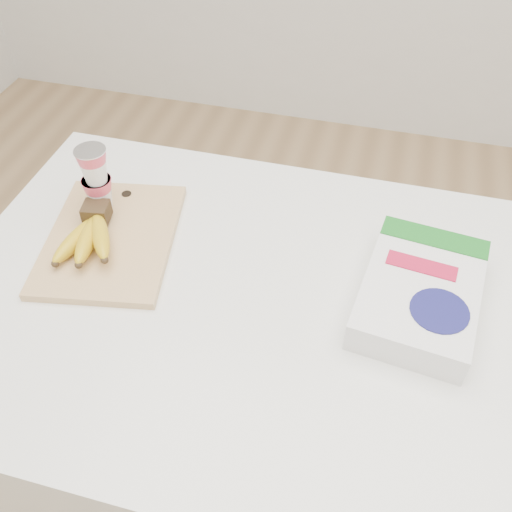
{
  "coord_description": "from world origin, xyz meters",
  "views": [
    {
      "loc": [
        0.13,
        -0.62,
        1.63
      ],
      "look_at": [
        -0.05,
        0.06,
        0.92
      ],
      "focal_mm": 40.0,
      "sensor_mm": 36.0,
      "label": 1
    }
  ],
  "objects_px": {
    "cutting_board": "(111,239)",
    "bananas": "(89,234)",
    "cereal_box": "(420,293)",
    "yogurt_stack": "(96,178)",
    "table": "(269,426)"
  },
  "relations": [
    {
      "from": "cutting_board",
      "to": "bananas",
      "type": "height_order",
      "value": "bananas"
    },
    {
      "from": "cutting_board",
      "to": "yogurt_stack",
      "type": "height_order",
      "value": "yogurt_stack"
    },
    {
      "from": "table",
      "to": "cutting_board",
      "type": "bearing_deg",
      "value": 168.93
    },
    {
      "from": "cutting_board",
      "to": "yogurt_stack",
      "type": "distance_m",
      "value": 0.12
    },
    {
      "from": "bananas",
      "to": "yogurt_stack",
      "type": "relative_size",
      "value": 1.23
    },
    {
      "from": "table",
      "to": "cereal_box",
      "type": "xyz_separation_m",
      "value": [
        0.24,
        0.06,
        0.47
      ]
    },
    {
      "from": "bananas",
      "to": "yogurt_stack",
      "type": "xyz_separation_m",
      "value": [
        -0.02,
        0.1,
        0.05
      ]
    },
    {
      "from": "yogurt_stack",
      "to": "cereal_box",
      "type": "bearing_deg",
      "value": -7.34
    },
    {
      "from": "table",
      "to": "bananas",
      "type": "bearing_deg",
      "value": 173.86
    },
    {
      "from": "cutting_board",
      "to": "cereal_box",
      "type": "xyz_separation_m",
      "value": [
        0.57,
        -0.01,
        0.02
      ]
    },
    {
      "from": "cutting_board",
      "to": "cereal_box",
      "type": "bearing_deg",
      "value": -10.89
    },
    {
      "from": "yogurt_stack",
      "to": "table",
      "type": "bearing_deg",
      "value": -19.68
    },
    {
      "from": "cutting_board",
      "to": "bananas",
      "type": "xyz_separation_m",
      "value": [
        -0.03,
        -0.03,
        0.03
      ]
    },
    {
      "from": "cutting_board",
      "to": "bananas",
      "type": "bearing_deg",
      "value": -143.62
    },
    {
      "from": "cereal_box",
      "to": "yogurt_stack",
      "type": "bearing_deg",
      "value": 179.63
    }
  ]
}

